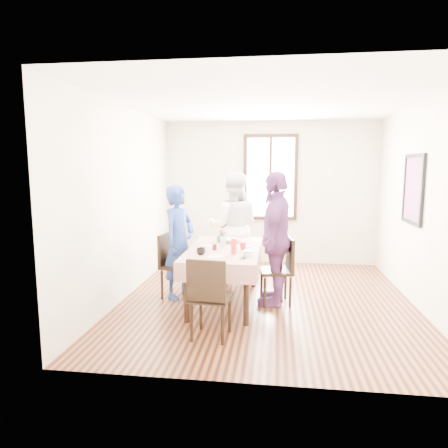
{
  "coord_description": "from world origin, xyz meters",
  "views": [
    {
      "loc": [
        0.12,
        -5.49,
        1.87
      ],
      "look_at": [
        -0.57,
        -0.24,
        1.1
      ],
      "focal_mm": 32.21,
      "sensor_mm": 36.0,
      "label": 1
    }
  ],
  "objects_px": {
    "dining_table": "(224,276)",
    "chair_left": "(178,266)",
    "person_left": "(178,242)",
    "person_far": "(233,227)",
    "chair_right": "(276,271)",
    "chair_near": "(211,297)",
    "person_right": "(275,239)",
    "chair_far": "(233,252)"
  },
  "relations": [
    {
      "from": "dining_table",
      "to": "person_right",
      "type": "bearing_deg",
      "value": 4.4
    },
    {
      "from": "chair_right",
      "to": "chair_far",
      "type": "xyz_separation_m",
      "value": [
        -0.7,
        1.09,
        0.0
      ]
    },
    {
      "from": "chair_near",
      "to": "person_far",
      "type": "distance_m",
      "value": 2.31
    },
    {
      "from": "chair_right",
      "to": "person_right",
      "type": "bearing_deg",
      "value": 80.48
    },
    {
      "from": "chair_far",
      "to": "person_left",
      "type": "xyz_separation_m",
      "value": [
        -0.68,
        -0.99,
        0.35
      ]
    },
    {
      "from": "chair_right",
      "to": "chair_near",
      "type": "height_order",
      "value": "same"
    },
    {
      "from": "person_left",
      "to": "person_far",
      "type": "relative_size",
      "value": 0.9
    },
    {
      "from": "dining_table",
      "to": "chair_far",
      "type": "xyz_separation_m",
      "value": [
        0.0,
        1.15,
        0.08
      ]
    },
    {
      "from": "person_left",
      "to": "person_right",
      "type": "xyz_separation_m",
      "value": [
        1.36,
        -0.1,
        0.1
      ]
    },
    {
      "from": "chair_near",
      "to": "person_right",
      "type": "bearing_deg",
      "value": 66.61
    },
    {
      "from": "chair_right",
      "to": "person_right",
      "type": "xyz_separation_m",
      "value": [
        -0.02,
        -0.0,
        0.45
      ]
    },
    {
      "from": "chair_far",
      "to": "person_far",
      "type": "distance_m",
      "value": 0.43
    },
    {
      "from": "chair_near",
      "to": "person_far",
      "type": "bearing_deg",
      "value": 96.1
    },
    {
      "from": "chair_left",
      "to": "person_far",
      "type": "relative_size",
      "value": 0.51
    },
    {
      "from": "chair_right",
      "to": "person_far",
      "type": "bearing_deg",
      "value": 23.45
    },
    {
      "from": "person_right",
      "to": "chair_right",
      "type": "bearing_deg",
      "value": 98.34
    },
    {
      "from": "chair_near",
      "to": "person_far",
      "type": "height_order",
      "value": "person_far"
    },
    {
      "from": "dining_table",
      "to": "person_left",
      "type": "distance_m",
      "value": 0.82
    },
    {
      "from": "person_left",
      "to": "person_far",
      "type": "distance_m",
      "value": 1.19
    },
    {
      "from": "dining_table",
      "to": "person_left",
      "type": "relative_size",
      "value": 1.04
    },
    {
      "from": "person_left",
      "to": "chair_near",
      "type": "bearing_deg",
      "value": -130.01
    },
    {
      "from": "chair_right",
      "to": "chair_near",
      "type": "bearing_deg",
      "value": 140.32
    },
    {
      "from": "person_right",
      "to": "chair_near",
      "type": "bearing_deg",
      "value": -21.15
    },
    {
      "from": "person_far",
      "to": "person_right",
      "type": "distance_m",
      "value": 1.27
    },
    {
      "from": "chair_left",
      "to": "person_far",
      "type": "bearing_deg",
      "value": 153.21
    },
    {
      "from": "chair_right",
      "to": "person_right",
      "type": "distance_m",
      "value": 0.45
    },
    {
      "from": "chair_right",
      "to": "chair_near",
      "type": "xyz_separation_m",
      "value": [
        -0.7,
        -1.2,
        0.0
      ]
    },
    {
      "from": "person_left",
      "to": "person_right",
      "type": "height_order",
      "value": "person_right"
    },
    {
      "from": "chair_right",
      "to": "chair_near",
      "type": "relative_size",
      "value": 1.0
    },
    {
      "from": "chair_far",
      "to": "person_right",
      "type": "distance_m",
      "value": 1.36
    },
    {
      "from": "dining_table",
      "to": "chair_right",
      "type": "bearing_deg",
      "value": 4.28
    },
    {
      "from": "dining_table",
      "to": "chair_left",
      "type": "relative_size",
      "value": 1.83
    },
    {
      "from": "dining_table",
      "to": "person_right",
      "type": "relative_size",
      "value": 0.93
    },
    {
      "from": "chair_left",
      "to": "chair_right",
      "type": "xyz_separation_m",
      "value": [
        1.39,
        -0.1,
        0.0
      ]
    },
    {
      "from": "person_left",
      "to": "person_far",
      "type": "xyz_separation_m",
      "value": [
        0.68,
        0.97,
        0.08
      ]
    },
    {
      "from": "chair_left",
      "to": "person_right",
      "type": "relative_size",
      "value": 0.51
    },
    {
      "from": "chair_near",
      "to": "person_right",
      "type": "distance_m",
      "value": 1.45
    },
    {
      "from": "chair_left",
      "to": "chair_near",
      "type": "relative_size",
      "value": 1.0
    },
    {
      "from": "chair_left",
      "to": "person_right",
      "type": "bearing_deg",
      "value": 94.57
    },
    {
      "from": "person_left",
      "to": "person_far",
      "type": "height_order",
      "value": "person_far"
    },
    {
      "from": "chair_right",
      "to": "chair_far",
      "type": "height_order",
      "value": "same"
    },
    {
      "from": "chair_left",
      "to": "chair_far",
      "type": "bearing_deg",
      "value": 153.78
    }
  ]
}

